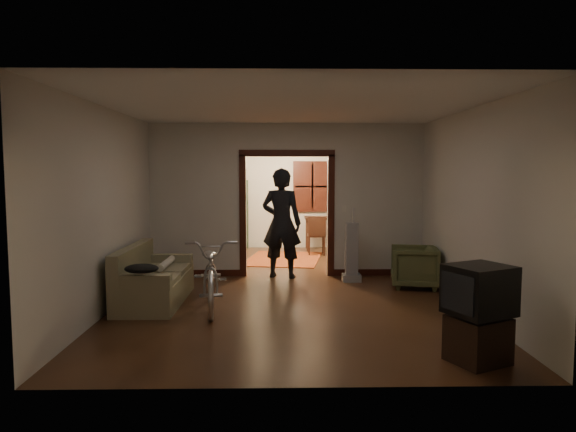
{
  "coord_description": "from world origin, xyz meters",
  "views": [
    {
      "loc": [
        -0.16,
        -8.68,
        1.93
      ],
      "look_at": [
        0.0,
        -0.3,
        1.2
      ],
      "focal_mm": 32.0,
      "sensor_mm": 36.0,
      "label": 1
    }
  ],
  "objects_px": {
    "bicycle": "(212,272)",
    "locker": "(229,215)",
    "desk": "(327,234)",
    "sofa": "(155,274)",
    "person": "(282,223)",
    "armchair": "(414,267)"
  },
  "relations": [
    {
      "from": "armchair",
      "to": "locker",
      "type": "distance_m",
      "value": 5.53
    },
    {
      "from": "sofa",
      "to": "locker",
      "type": "xyz_separation_m",
      "value": [
        0.61,
        5.19,
        0.44
      ]
    },
    {
      "from": "person",
      "to": "bicycle",
      "type": "bearing_deg",
      "value": 78.49
    },
    {
      "from": "locker",
      "to": "desk",
      "type": "xyz_separation_m",
      "value": [
        2.41,
        -0.16,
        -0.46
      ]
    },
    {
      "from": "sofa",
      "to": "bicycle",
      "type": "bearing_deg",
      "value": -18.68
    },
    {
      "from": "person",
      "to": "armchair",
      "type": "bearing_deg",
      "value": 173.43
    },
    {
      "from": "armchair",
      "to": "person",
      "type": "xyz_separation_m",
      "value": [
        -2.21,
        0.84,
        0.65
      ]
    },
    {
      "from": "sofa",
      "to": "bicycle",
      "type": "height_order",
      "value": "bicycle"
    },
    {
      "from": "desk",
      "to": "sofa",
      "type": "bearing_deg",
      "value": -105.49
    },
    {
      "from": "bicycle",
      "to": "desk",
      "type": "xyz_separation_m",
      "value": [
        2.14,
        5.33,
        -0.11
      ]
    },
    {
      "from": "bicycle",
      "to": "desk",
      "type": "relative_size",
      "value": 1.81
    },
    {
      "from": "sofa",
      "to": "person",
      "type": "relative_size",
      "value": 0.91
    },
    {
      "from": "bicycle",
      "to": "person",
      "type": "height_order",
      "value": "person"
    },
    {
      "from": "armchair",
      "to": "desk",
      "type": "distance_m",
      "value": 4.25
    },
    {
      "from": "person",
      "to": "desk",
      "type": "height_order",
      "value": "person"
    },
    {
      "from": "sofa",
      "to": "desk",
      "type": "distance_m",
      "value": 5.86
    },
    {
      "from": "person",
      "to": "locker",
      "type": "distance_m",
      "value": 3.65
    },
    {
      "from": "locker",
      "to": "desk",
      "type": "distance_m",
      "value": 2.46
    },
    {
      "from": "sofa",
      "to": "desk",
      "type": "relative_size",
      "value": 1.69
    },
    {
      "from": "person",
      "to": "desk",
      "type": "xyz_separation_m",
      "value": [
        1.14,
        3.27,
        -0.6
      ]
    },
    {
      "from": "bicycle",
      "to": "locker",
      "type": "distance_m",
      "value": 5.51
    },
    {
      "from": "person",
      "to": "desk",
      "type": "bearing_deg",
      "value": -94.88
    }
  ]
}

